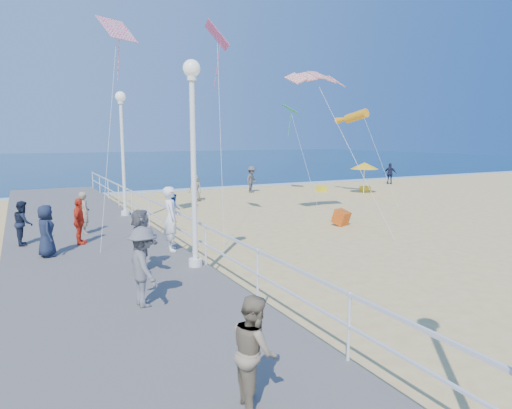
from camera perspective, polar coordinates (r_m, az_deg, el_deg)
name	(u,v)px	position (r m, az deg, el deg)	size (l,w,h in m)	color
ground	(354,257)	(15.05, 12.12, -6.39)	(160.00, 160.00, 0.00)	#EACB7A
ocean	(86,162)	(76.85, -20.44, 5.05)	(160.00, 90.00, 0.05)	#0B2B47
surf_line	(168,190)	(33.24, -10.90, 1.75)	(160.00, 1.20, 0.04)	white
boardwalk	(113,285)	(11.89, -17.48, -9.58)	(5.00, 44.00, 0.40)	slate
railing	(206,234)	(12.24, -6.32, -3.64)	(0.05, 42.00, 0.55)	white
lamp_post_mid	(193,142)	(11.87, -7.87, 7.69)	(0.44, 0.44, 5.32)	white
lamp_post_far	(122,140)	(20.58, -16.37, 7.70)	(0.44, 0.44, 5.32)	white
woman_holding_toddler	(171,219)	(13.92, -10.57, -1.76)	(0.71, 0.47, 1.94)	white
toddler_held	(174,208)	(14.06, -10.20, -0.39)	(0.42, 0.32, 0.85)	#2D5DAC
spectator_1	(254,351)	(6.04, -0.22, -17.80)	(0.71, 0.55, 1.45)	gray
spectator_2	(144,266)	(9.53, -13.88, -7.53)	(1.06, 0.61, 1.64)	slate
spectator_3	(79,221)	(15.58, -21.24, -1.98)	(0.87, 0.36, 1.48)	red
spectator_4	(46,231)	(14.32, -24.76, -3.02)	(0.73, 0.48, 1.50)	#192137
spectator_5	(141,241)	(11.92, -14.20, -4.39)	(1.50, 0.48, 1.61)	#5D5D63
spectator_6	(85,213)	(17.18, -20.64, -0.98)	(0.55, 0.36, 1.50)	gray
spectator_7	(23,223)	(16.26, -27.10, -2.05)	(0.68, 0.53, 1.41)	#171E32
beach_walker_a	(252,179)	(31.40, -0.55, 3.15)	(1.19, 0.68, 1.84)	#4E4F53
beach_walker_b	(390,174)	(38.83, 16.41, 3.72)	(1.00, 0.42, 1.71)	#1A1E39
beach_walker_c	(196,188)	(27.40, -7.57, 2.05)	(0.78, 0.51, 1.60)	#85795C
box_kite	(341,219)	(20.04, 10.60, -1.78)	(0.55, 0.55, 0.60)	red
beach_umbrella	(364,166)	(31.46, 13.40, 4.74)	(1.90, 1.90, 2.14)	white
beach_chair_left	(321,189)	(32.40, 8.18, 1.95)	(0.55, 0.55, 0.40)	yellow
beach_chair_right	(365,189)	(32.85, 13.48, 1.89)	(0.55, 0.55, 0.40)	yellow
kite_parafoil	(317,75)	(20.64, 7.62, 15.74)	(2.78, 0.90, 0.30)	red
kite_windsock	(356,116)	(29.82, 12.44, 10.74)	(0.56, 0.56, 2.63)	orange
kite_diamond_pink	(217,35)	(18.92, -4.89, 20.31)	(1.22, 1.22, 0.02)	#DC518E
kite_diamond_green	(290,109)	(30.63, 4.25, 11.84)	(1.11, 1.11, 0.02)	green
kite_diamond_redwhite	(117,29)	(19.23, -16.97, 20.22)	(1.26, 1.26, 0.02)	#CE1848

